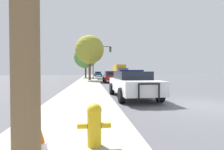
{
  "coord_description": "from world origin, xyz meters",
  "views": [
    {
      "loc": [
        -4.65,
        -7.02,
        1.49
      ],
      "look_at": [
        -1.9,
        15.62,
        0.96
      ],
      "focal_mm": 28.0,
      "sensor_mm": 36.0,
      "label": 1
    }
  ],
  "objects_px": {
    "police_car": "(132,83)",
    "traffic_cone": "(40,148)",
    "traffic_light": "(100,56)",
    "tree_sidewalk_mid": "(90,50)",
    "car_background_distant": "(98,74)",
    "tree_sidewalk_far": "(86,57)",
    "fire_hydrant": "(94,123)",
    "box_truck": "(120,70)",
    "car_background_midblock": "(111,76)"
  },
  "relations": [
    {
      "from": "fire_hydrant",
      "to": "car_background_midblock",
      "type": "distance_m",
      "value": 19.5
    },
    {
      "from": "police_car",
      "to": "car_background_distant",
      "type": "height_order",
      "value": "police_car"
    },
    {
      "from": "car_background_midblock",
      "to": "tree_sidewalk_mid",
      "type": "height_order",
      "value": "tree_sidewalk_mid"
    },
    {
      "from": "police_car",
      "to": "traffic_light",
      "type": "height_order",
      "value": "traffic_light"
    },
    {
      "from": "car_background_midblock",
      "to": "traffic_light",
      "type": "bearing_deg",
      "value": 99.59
    },
    {
      "from": "box_truck",
      "to": "tree_sidewalk_mid",
      "type": "relative_size",
      "value": 1.17
    },
    {
      "from": "car_background_distant",
      "to": "car_background_midblock",
      "type": "distance_m",
      "value": 23.41
    },
    {
      "from": "police_car",
      "to": "fire_hydrant",
      "type": "bearing_deg",
      "value": 69.1
    },
    {
      "from": "police_car",
      "to": "traffic_cone",
      "type": "distance_m",
      "value": 7.69
    },
    {
      "from": "car_background_distant",
      "to": "tree_sidewalk_far",
      "type": "xyz_separation_m",
      "value": [
        -2.96,
        -9.87,
        3.7
      ]
    },
    {
      "from": "car_background_distant",
      "to": "traffic_cone",
      "type": "distance_m",
      "value": 43.53
    },
    {
      "from": "traffic_light",
      "to": "car_background_distant",
      "type": "xyz_separation_m",
      "value": [
        0.41,
        17.35,
        -3.24
      ]
    },
    {
      "from": "box_truck",
      "to": "traffic_cone",
      "type": "bearing_deg",
      "value": 76.97
    },
    {
      "from": "box_truck",
      "to": "tree_sidewalk_mid",
      "type": "bearing_deg",
      "value": 65.13
    },
    {
      "from": "fire_hydrant",
      "to": "tree_sidewalk_far",
      "type": "xyz_separation_m",
      "value": [
        -1.1,
        32.86,
        3.86
      ]
    },
    {
      "from": "car_background_distant",
      "to": "tree_sidewalk_mid",
      "type": "xyz_separation_m",
      "value": [
        -2.08,
        -20.38,
        3.86
      ]
    },
    {
      "from": "fire_hydrant",
      "to": "tree_sidewalk_far",
      "type": "relative_size",
      "value": 0.12
    },
    {
      "from": "police_car",
      "to": "traffic_cone",
      "type": "relative_size",
      "value": 7.99
    },
    {
      "from": "fire_hydrant",
      "to": "car_background_midblock",
      "type": "relative_size",
      "value": 0.19
    },
    {
      "from": "tree_sidewalk_mid",
      "to": "traffic_cone",
      "type": "relative_size",
      "value": 10.25
    },
    {
      "from": "box_truck",
      "to": "traffic_cone",
      "type": "xyz_separation_m",
      "value": [
        -7.84,
        -40.46,
        -1.19
      ]
    },
    {
      "from": "police_car",
      "to": "box_truck",
      "type": "height_order",
      "value": "box_truck"
    },
    {
      "from": "tree_sidewalk_far",
      "to": "traffic_light",
      "type": "bearing_deg",
      "value": -71.19
    },
    {
      "from": "police_car",
      "to": "tree_sidewalk_far",
      "type": "height_order",
      "value": "tree_sidewalk_far"
    },
    {
      "from": "police_car",
      "to": "tree_sidewalk_mid",
      "type": "height_order",
      "value": "tree_sidewalk_mid"
    },
    {
      "from": "tree_sidewalk_mid",
      "to": "traffic_cone",
      "type": "distance_m",
      "value": 23.44
    },
    {
      "from": "traffic_cone",
      "to": "tree_sidewalk_mid",
      "type": "bearing_deg",
      "value": 88.69
    },
    {
      "from": "traffic_light",
      "to": "car_background_distant",
      "type": "bearing_deg",
      "value": 88.66
    },
    {
      "from": "box_truck",
      "to": "tree_sidewalk_far",
      "type": "bearing_deg",
      "value": 37.92
    },
    {
      "from": "fire_hydrant",
      "to": "box_truck",
      "type": "bearing_deg",
      "value": 79.88
    },
    {
      "from": "fire_hydrant",
      "to": "traffic_cone",
      "type": "relative_size",
      "value": 1.22
    },
    {
      "from": "fire_hydrant",
      "to": "car_background_distant",
      "type": "relative_size",
      "value": 0.19
    },
    {
      "from": "traffic_light",
      "to": "tree_sidewalk_far",
      "type": "height_order",
      "value": "tree_sidewalk_far"
    },
    {
      "from": "traffic_light",
      "to": "box_truck",
      "type": "relative_size",
      "value": 0.72
    },
    {
      "from": "police_car",
      "to": "car_background_midblock",
      "type": "xyz_separation_m",
      "value": [
        0.3,
        12.98,
        -0.03
      ]
    },
    {
      "from": "traffic_light",
      "to": "car_background_distant",
      "type": "height_order",
      "value": "traffic_light"
    },
    {
      "from": "fire_hydrant",
      "to": "tree_sidewalk_mid",
      "type": "relative_size",
      "value": 0.12
    },
    {
      "from": "car_background_distant",
      "to": "box_truck",
      "type": "height_order",
      "value": "box_truck"
    },
    {
      "from": "car_background_distant",
      "to": "traffic_light",
      "type": "bearing_deg",
      "value": -86.93
    },
    {
      "from": "police_car",
      "to": "fire_hydrant",
      "type": "xyz_separation_m",
      "value": [
        -2.24,
        -6.35,
        -0.25
      ]
    },
    {
      "from": "tree_sidewalk_far",
      "to": "traffic_cone",
      "type": "height_order",
      "value": "tree_sidewalk_far"
    },
    {
      "from": "police_car",
      "to": "box_truck",
      "type": "bearing_deg",
      "value": -99.72
    },
    {
      "from": "traffic_light",
      "to": "car_background_midblock",
      "type": "distance_m",
      "value": 6.92
    },
    {
      "from": "police_car",
      "to": "traffic_cone",
      "type": "height_order",
      "value": "police_car"
    },
    {
      "from": "traffic_light",
      "to": "tree_sidewalk_far",
      "type": "bearing_deg",
      "value": 108.81
    },
    {
      "from": "tree_sidewalk_far",
      "to": "car_background_distant",
      "type": "bearing_deg",
      "value": 73.31
    },
    {
      "from": "traffic_light",
      "to": "tree_sidewalk_mid",
      "type": "bearing_deg",
      "value": -118.88
    },
    {
      "from": "car_background_midblock",
      "to": "box_truck",
      "type": "bearing_deg",
      "value": 76.79
    },
    {
      "from": "police_car",
      "to": "fire_hydrant",
      "type": "relative_size",
      "value": 6.55
    },
    {
      "from": "traffic_light",
      "to": "traffic_cone",
      "type": "relative_size",
      "value": 8.64
    }
  ]
}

